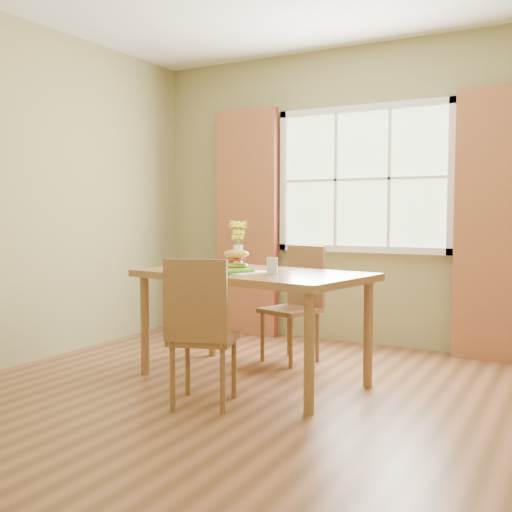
{
  "coord_description": "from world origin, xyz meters",
  "views": [
    {
      "loc": [
        1.76,
        -3.34,
        1.19
      ],
      "look_at": [
        -0.23,
        0.29,
        0.9
      ],
      "focal_mm": 42.0,
      "sensor_mm": 36.0,
      "label": 1
    }
  ],
  "objects_px": {
    "dining_table": "(252,283)",
    "chair_far": "(297,298)",
    "flower_vase": "(238,239)",
    "water_glass": "(272,266)",
    "croissant_sandwich": "(236,259)",
    "chair_near": "(200,326)"
  },
  "relations": [
    {
      "from": "chair_near",
      "to": "dining_table",
      "type": "bearing_deg",
      "value": 73.69
    },
    {
      "from": "chair_near",
      "to": "croissant_sandwich",
      "type": "height_order",
      "value": "croissant_sandwich"
    },
    {
      "from": "dining_table",
      "to": "croissant_sandwich",
      "type": "height_order",
      "value": "croissant_sandwich"
    },
    {
      "from": "croissant_sandwich",
      "to": "flower_vase",
      "type": "xyz_separation_m",
      "value": [
        -0.14,
        0.27,
        0.13
      ]
    },
    {
      "from": "chair_near",
      "to": "water_glass",
      "type": "xyz_separation_m",
      "value": [
        0.19,
        0.58,
        0.33
      ]
    },
    {
      "from": "dining_table",
      "to": "croissant_sandwich",
      "type": "bearing_deg",
      "value": -136.74
    },
    {
      "from": "chair_far",
      "to": "flower_vase",
      "type": "xyz_separation_m",
      "value": [
        -0.26,
        -0.49,
        0.49
      ]
    },
    {
      "from": "croissant_sandwich",
      "to": "flower_vase",
      "type": "relative_size",
      "value": 0.6
    },
    {
      "from": "chair_far",
      "to": "chair_near",
      "type": "bearing_deg",
      "value": -72.32
    },
    {
      "from": "dining_table",
      "to": "chair_far",
      "type": "bearing_deg",
      "value": 97.3
    },
    {
      "from": "chair_near",
      "to": "croissant_sandwich",
      "type": "bearing_deg",
      "value": 82.62
    },
    {
      "from": "water_glass",
      "to": "flower_vase",
      "type": "xyz_separation_m",
      "value": [
        -0.45,
        0.31,
        0.16
      ]
    },
    {
      "from": "chair_far",
      "to": "flower_vase",
      "type": "bearing_deg",
      "value": -100.21
    },
    {
      "from": "dining_table",
      "to": "flower_vase",
      "type": "xyz_separation_m",
      "value": [
        -0.24,
        0.2,
        0.3
      ]
    },
    {
      "from": "dining_table",
      "to": "croissant_sandwich",
      "type": "distance_m",
      "value": 0.2
    },
    {
      "from": "dining_table",
      "to": "flower_vase",
      "type": "distance_m",
      "value": 0.43
    },
    {
      "from": "croissant_sandwich",
      "to": "chair_far",
      "type": "bearing_deg",
      "value": 59.12
    },
    {
      "from": "dining_table",
      "to": "chair_far",
      "type": "distance_m",
      "value": 0.72
    },
    {
      "from": "dining_table",
      "to": "chair_near",
      "type": "relative_size",
      "value": 1.87
    },
    {
      "from": "dining_table",
      "to": "chair_far",
      "type": "height_order",
      "value": "chair_far"
    },
    {
      "from": "chair_near",
      "to": "water_glass",
      "type": "height_order",
      "value": "chair_near"
    },
    {
      "from": "flower_vase",
      "to": "water_glass",
      "type": "bearing_deg",
      "value": -34.92
    }
  ]
}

